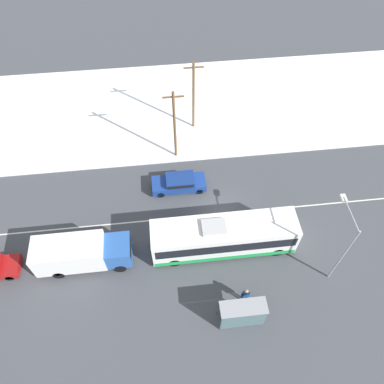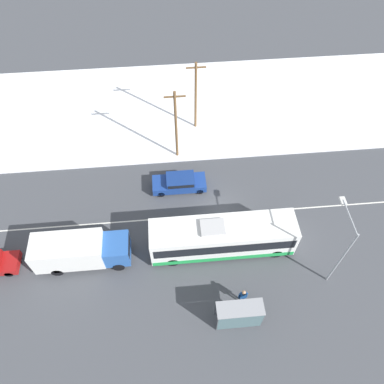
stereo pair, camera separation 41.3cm
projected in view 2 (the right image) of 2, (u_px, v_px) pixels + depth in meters
ground_plane at (221, 214)px, 31.92m from camera, size 120.00×120.00×0.00m
snow_lot at (204, 106)px, 40.01m from camera, size 80.00×15.15×0.12m
lane_marking_center at (221, 214)px, 31.92m from camera, size 60.00×0.12×0.00m
city_bus at (222, 237)px, 28.73m from camera, size 11.10×2.57×3.35m
box_truck at (79, 251)px, 28.11m from camera, size 7.16×2.30×2.85m
sedan_car at (180, 182)px, 32.99m from camera, size 4.71×1.80×1.40m
pedestrian_at_stop at (243, 296)px, 26.52m from camera, size 0.66×0.29×1.84m
bus_shelter at (240, 316)px, 25.11m from camera, size 3.19×1.20×2.40m
streetlamp at (342, 244)px, 25.28m from camera, size 0.36×3.07×6.81m
utility_pole_roadside at (176, 125)px, 32.68m from camera, size 1.80×0.24×7.60m
utility_pole_snowlot at (196, 96)px, 35.04m from camera, size 1.80×0.24×7.55m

